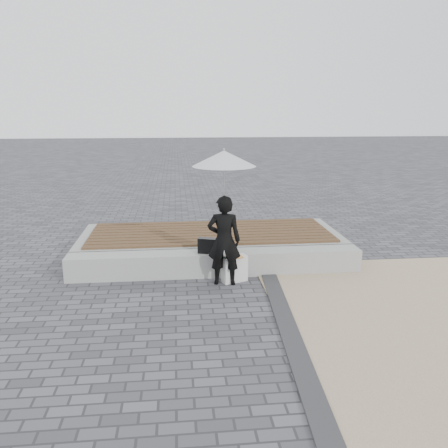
% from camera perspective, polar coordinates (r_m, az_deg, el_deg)
% --- Properties ---
extents(ground, '(80.00, 80.00, 0.00)m').
position_cam_1_polar(ground, '(6.60, 0.23, -10.85)').
color(ground, '#535358').
rests_on(ground, ground).
extents(edging_band, '(0.61, 5.20, 0.04)m').
position_cam_1_polar(edging_band, '(6.27, 7.72, -12.22)').
color(edging_band, '#323234').
rests_on(edging_band, ground).
extents(seating_ledge, '(5.00, 0.45, 0.40)m').
position_cam_1_polar(seating_ledge, '(8.01, -0.99, -4.76)').
color(seating_ledge, '#9A9A96').
rests_on(seating_ledge, ground).
extents(timber_platform, '(5.00, 2.00, 0.40)m').
position_cam_1_polar(timber_platform, '(9.15, -1.63, -2.35)').
color(timber_platform, '#9B9B97').
rests_on(timber_platform, ground).
extents(timber_decking, '(4.60, 1.80, 0.04)m').
position_cam_1_polar(timber_decking, '(9.09, -1.64, -1.02)').
color(timber_decking, brown).
rests_on(timber_decking, timber_platform).
extents(woman, '(0.57, 0.41, 1.46)m').
position_cam_1_polar(woman, '(7.41, 0.00, -2.03)').
color(woman, black).
rests_on(woman, ground).
extents(parasol, '(0.98, 0.98, 1.25)m').
position_cam_1_polar(parasol, '(7.16, 0.00, 8.03)').
color(parasol, '#B7B8BC').
rests_on(parasol, ground).
extents(handbag, '(0.39, 0.24, 0.26)m').
position_cam_1_polar(handbag, '(7.83, -1.84, -2.68)').
color(handbag, black).
rests_on(handbag, seating_ledge).
extents(canvas_tote, '(0.45, 0.32, 0.44)m').
position_cam_1_polar(canvas_tote, '(7.66, 1.28, -5.49)').
color(canvas_tote, silver).
rests_on(canvas_tote, ground).
extents(magazine, '(0.29, 0.23, 0.01)m').
position_cam_1_polar(magazine, '(7.55, 1.33, -4.03)').
color(magazine, '#CD453B').
rests_on(magazine, canvas_tote).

